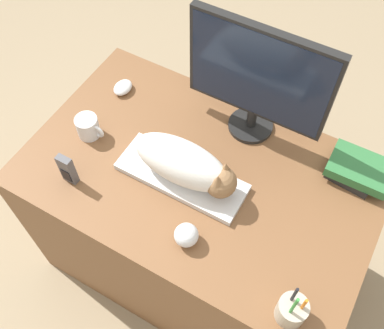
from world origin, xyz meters
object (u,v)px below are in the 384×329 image
(cat, at_px, (187,165))
(baseball, at_px, (186,235))
(pen_cup, at_px, (292,310))
(computer_mouse, at_px, (123,87))
(book_stack, at_px, (358,169))
(monitor, at_px, (258,78))
(keyboard, at_px, (182,177))
(phone, at_px, (67,170))
(coffee_mug, at_px, (88,127))

(cat, relative_size, baseball, 4.80)
(pen_cup, xyz_separation_m, baseball, (-0.37, 0.06, -0.01))
(computer_mouse, height_order, book_stack, book_stack)
(cat, height_order, monitor, monitor)
(monitor, bearing_deg, keyboard, -108.56)
(phone, bearing_deg, coffee_mug, 107.96)
(pen_cup, distance_m, baseball, 0.38)
(keyboard, height_order, computer_mouse, computer_mouse)
(keyboard, height_order, baseball, baseball)
(computer_mouse, distance_m, phone, 0.44)
(computer_mouse, distance_m, book_stack, 0.92)
(baseball, bearing_deg, book_stack, 52.22)
(pen_cup, height_order, phone, pen_cup)
(monitor, bearing_deg, coffee_mug, -147.28)
(baseball, bearing_deg, keyboard, 124.05)
(monitor, bearing_deg, computer_mouse, -171.08)
(keyboard, height_order, phone, phone)
(book_stack, bearing_deg, cat, -148.10)
(pen_cup, relative_size, baseball, 2.49)
(coffee_mug, relative_size, book_stack, 0.53)
(computer_mouse, bearing_deg, cat, -29.25)
(keyboard, distance_m, baseball, 0.23)
(coffee_mug, bearing_deg, cat, -0.11)
(monitor, relative_size, baseball, 6.47)
(phone, bearing_deg, monitor, 49.56)
(cat, height_order, phone, cat)
(pen_cup, distance_m, book_stack, 0.55)
(computer_mouse, bearing_deg, phone, -79.60)
(keyboard, bearing_deg, baseball, -55.95)
(coffee_mug, distance_m, pen_cup, 0.92)
(computer_mouse, bearing_deg, book_stack, 4.21)
(keyboard, distance_m, pen_cup, 0.56)
(coffee_mug, bearing_deg, book_stack, 18.72)
(baseball, height_order, phone, phone)
(computer_mouse, height_order, pen_cup, pen_cup)
(coffee_mug, distance_m, baseball, 0.55)
(pen_cup, bearing_deg, coffee_mug, 164.53)
(keyboard, xyz_separation_m, coffee_mug, (-0.39, 0.00, 0.03))
(monitor, bearing_deg, cat, -105.13)
(baseball, bearing_deg, phone, 179.98)
(keyboard, height_order, coffee_mug, coffee_mug)
(keyboard, height_order, book_stack, book_stack)
(cat, height_order, baseball, cat)
(cat, relative_size, book_stack, 1.76)
(monitor, relative_size, book_stack, 2.37)
(book_stack, bearing_deg, coffee_mug, -161.28)
(monitor, height_order, baseball, monitor)
(computer_mouse, xyz_separation_m, book_stack, (0.92, 0.07, 0.02))
(baseball, distance_m, phone, 0.46)
(computer_mouse, distance_m, pen_cup, 1.03)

